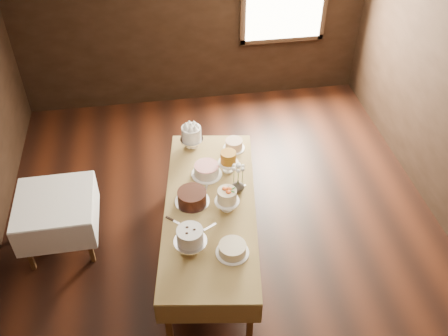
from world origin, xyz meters
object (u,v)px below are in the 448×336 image
(side_table, at_px, (55,205))
(cake_swirl, at_px, (190,241))
(cake_chocolate, at_px, (192,197))
(cake_server_e, at_px, (179,224))
(cake_cream, at_px, (232,249))
(cake_meringue, at_px, (192,138))
(cake_flowers, at_px, (227,200))
(cake_caramel, at_px, (228,162))
(cake_server_d, at_px, (239,187))
(display_table, at_px, (210,209))
(cake_speckled, at_px, (234,145))
(flower_vase, at_px, (238,186))
(cake_server_a, at_px, (210,227))
(cake_server_c, at_px, (206,187))
(cake_lattice, at_px, (207,171))

(side_table, height_order, cake_swirl, cake_swirl)
(cake_chocolate, height_order, cake_server_e, cake_chocolate)
(cake_cream, bearing_deg, cake_swirl, 165.33)
(cake_meringue, bearing_deg, cake_cream, -83.14)
(cake_meringue, relative_size, cake_chocolate, 0.76)
(cake_chocolate, xyz_separation_m, cake_cream, (0.29, -0.72, -0.01))
(cake_meringue, bearing_deg, cake_flowers, -77.17)
(cake_caramel, relative_size, cake_server_d, 1.08)
(cake_meringue, xyz_separation_m, cake_cream, (0.19, -1.61, -0.08))
(display_table, xyz_separation_m, cake_server_d, (0.34, 0.22, 0.06))
(cake_caramel, height_order, cake_chocolate, cake_caramel)
(cake_caramel, bearing_deg, cake_server_e, -130.30)
(cake_caramel, xyz_separation_m, cake_server_e, (-0.60, -0.71, -0.11))
(display_table, relative_size, cake_server_d, 10.15)
(cake_chocolate, bearing_deg, cake_cream, -67.90)
(cake_speckled, relative_size, flower_vase, 1.88)
(cake_server_a, height_order, flower_vase, flower_vase)
(side_table, relative_size, cake_caramel, 3.12)
(cake_chocolate, bearing_deg, cake_swirl, -97.45)
(cake_swirl, bearing_deg, cake_server_d, 51.84)
(side_table, bearing_deg, display_table, -13.61)
(side_table, bearing_deg, cake_server_e, -24.95)
(cake_flowers, xyz_separation_m, cake_server_d, (0.18, 0.28, -0.11))
(flower_vase, bearing_deg, cake_speckled, 83.46)
(display_table, relative_size, cake_swirl, 7.91)
(display_table, bearing_deg, cake_server_a, -98.16)
(side_table, xyz_separation_m, cake_flowers, (1.76, -0.45, 0.23))
(cake_server_d, distance_m, cake_server_e, 0.79)
(cake_swirl, relative_size, cake_cream, 0.99)
(cake_flowers, height_order, cake_server_e, cake_flowers)
(cake_server_c, relative_size, cake_server_d, 1.00)
(cake_chocolate, distance_m, cake_cream, 0.77)
(display_table, height_order, cake_lattice, cake_lattice)
(cake_server_c, bearing_deg, cake_server_a, -164.83)
(display_table, xyz_separation_m, cake_speckled, (0.40, 0.87, 0.11))
(side_table, bearing_deg, cake_chocolate, -12.10)
(side_table, height_order, cake_lattice, cake_lattice)
(side_table, height_order, cake_flowers, cake_flowers)
(side_table, relative_size, cake_cream, 2.61)
(cake_chocolate, bearing_deg, cake_lattice, 62.85)
(cake_flowers, height_order, cake_cream, cake_flowers)
(cake_server_d, height_order, cake_server_e, same)
(cake_caramel, distance_m, cake_server_e, 0.93)
(cake_swirl, xyz_separation_m, cake_server_d, (0.60, 0.76, -0.12))
(cake_caramel, bearing_deg, cake_speckled, 70.71)
(cake_lattice, distance_m, cake_server_c, 0.21)
(cake_flowers, bearing_deg, cake_speckled, 75.95)
(cake_caramel, xyz_separation_m, cake_server_a, (-0.31, -0.79, -0.11))
(cake_server_a, bearing_deg, cake_chocolate, 80.76)
(cake_cream, bearing_deg, cake_server_a, 114.78)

